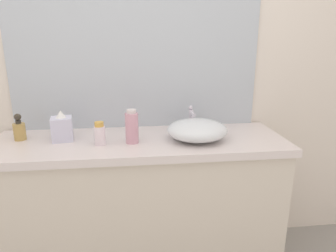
{
  "coord_description": "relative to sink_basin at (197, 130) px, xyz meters",
  "views": [
    {
      "loc": [
        0.01,
        -1.23,
        1.43
      ],
      "look_at": [
        0.2,
        0.4,
        0.95
      ],
      "focal_mm": 32.47,
      "sensor_mm": 36.0,
      "label": 1
    }
  ],
  "objects": [
    {
      "name": "vanity_counter",
      "position": [
        -0.33,
        0.04,
        -0.49
      ],
      "size": [
        1.67,
        0.54,
        0.87
      ],
      "color": "beige",
      "rests_on": "ground"
    },
    {
      "name": "tissue_box",
      "position": [
        -0.76,
        0.08,
        0.02
      ],
      "size": [
        0.13,
        0.13,
        0.17
      ],
      "color": "silver",
      "rests_on": "vanity_counter"
    },
    {
      "name": "bathroom_wall_rear",
      "position": [
        -0.37,
        0.35,
        0.37
      ],
      "size": [
        6.0,
        0.06,
        2.6
      ],
      "primitive_type": "cube",
      "color": "silver",
      "rests_on": "ground"
    },
    {
      "name": "faucet",
      "position": [
        0.0,
        0.18,
        0.03
      ],
      "size": [
        0.03,
        0.12,
        0.16
      ],
      "color": "silver",
      "rests_on": "vanity_counter"
    },
    {
      "name": "lotion_bottle",
      "position": [
        -0.36,
        -0.01,
        0.03
      ],
      "size": [
        0.07,
        0.07,
        0.19
      ],
      "color": "#D499AC",
      "rests_on": "vanity_counter"
    },
    {
      "name": "perfume_bottle",
      "position": [
        -0.54,
        -0.02,
        0.0
      ],
      "size": [
        0.06,
        0.06,
        0.13
      ],
      "color": "white",
      "rests_on": "vanity_counter"
    },
    {
      "name": "soap_dispenser",
      "position": [
        -1.0,
        0.12,
        0.0
      ],
      "size": [
        0.07,
        0.07,
        0.15
      ],
      "color": "tan",
      "rests_on": "vanity_counter"
    },
    {
      "name": "sink_basin",
      "position": [
        0.0,
        0.0,
        0.0
      ],
      "size": [
        0.34,
        0.32,
        0.12
      ],
      "primitive_type": "ellipsoid",
      "color": "silver",
      "rests_on": "vanity_counter"
    },
    {
      "name": "wall_mirror_panel",
      "position": [
        -0.33,
        0.32,
        0.45
      ],
      "size": [
        1.54,
        0.01,
        1.01
      ],
      "primitive_type": "cube",
      "color": "#B2BCC6",
      "rests_on": "vanity_counter"
    }
  ]
}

